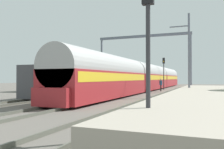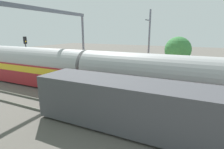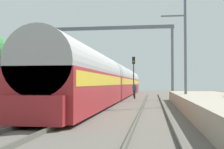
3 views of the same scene
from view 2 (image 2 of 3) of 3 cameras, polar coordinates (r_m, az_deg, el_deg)
The scene contains 8 objects.
platform at distance 22.16m, azimuth 26.97°, elevation -1.23°, with size 4.40×28.00×0.90m.
passenger_train at distance 22.06m, azimuth -26.23°, elevation 2.86°, with size 2.93×49.20×3.82m.
freight_car at distance 10.23m, azimuth 9.61°, elevation -10.32°, with size 2.80×13.00×2.70m.
person_crossing at distance 21.80m, azimuth -16.65°, elevation 1.06°, with size 0.45×0.46×1.73m.
railway_signal_far at distance 24.71m, azimuth -26.12°, elevation 6.82°, with size 0.36×0.30×5.03m.
catenary_gantry at distance 19.12m, azimuth -20.69°, elevation 13.11°, with size 13.09×0.28×7.86m.
catenary_pole_east_mid at distance 20.71m, azimuth 11.87°, elevation 9.44°, with size 1.90×0.20×8.00m.
tree_east_background at distance 25.62m, azimuth 20.63°, elevation 7.55°, with size 3.51×3.51×4.99m.
Camera 2 is at (-13.37, 2.86, 5.61)m, focal length 28.09 mm.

